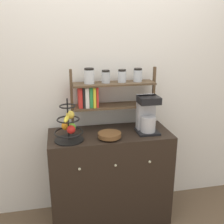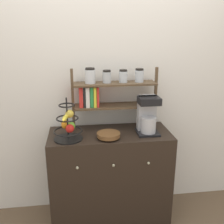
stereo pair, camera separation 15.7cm
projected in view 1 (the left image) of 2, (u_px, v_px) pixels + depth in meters
name	position (u px, v px, depth m)	size (l,w,h in m)	color
wall_back	(104.00, 84.00, 2.53)	(7.00, 0.05, 2.60)	silver
sideboard	(110.00, 176.00, 2.52)	(1.11, 0.50, 0.90)	black
coffee_maker	(147.00, 114.00, 2.37)	(0.19, 0.20, 0.34)	black
fruit_stand	(69.00, 127.00, 2.20)	(0.25, 0.25, 0.37)	black
wooden_bowl	(110.00, 135.00, 2.26)	(0.20, 0.20, 0.05)	brown
shelf_hutch	(105.00, 91.00, 2.40)	(0.80, 0.20, 0.58)	brown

